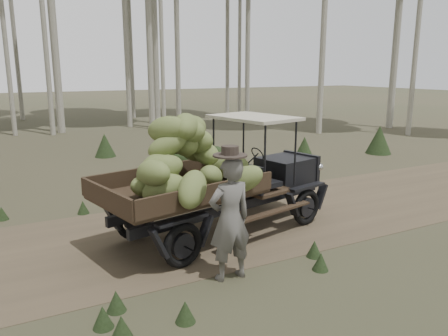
{
  "coord_description": "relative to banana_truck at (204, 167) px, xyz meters",
  "views": [
    {
      "loc": [
        -2.53,
        -7.66,
        3.2
      ],
      "look_at": [
        1.32,
        -0.31,
        1.31
      ],
      "focal_mm": 35.0,
      "sensor_mm": 36.0,
      "label": 1
    }
  ],
  "objects": [
    {
      "name": "ground",
      "position": [
        -0.82,
        0.47,
        -1.42
      ],
      "size": [
        120.0,
        120.0,
        0.0
      ],
      "primitive_type": "plane",
      "color": "#473D2B",
      "rests_on": "ground"
    },
    {
      "name": "dirt_track",
      "position": [
        -0.82,
        0.47,
        -1.41
      ],
      "size": [
        70.0,
        4.0,
        0.01
      ],
      "primitive_type": "cube",
      "color": "brown",
      "rests_on": "ground"
    },
    {
      "name": "banana_truck",
      "position": [
        0.0,
        0.0,
        0.0
      ],
      "size": [
        5.19,
        3.02,
        2.49
      ],
      "rotation": [
        0.0,
        0.0,
        0.22
      ],
      "color": "black",
      "rests_on": "ground"
    },
    {
      "name": "farmer",
      "position": [
        -0.35,
        -1.66,
        -0.42
      ],
      "size": [
        0.71,
        0.53,
        2.1
      ],
      "rotation": [
        0.0,
        0.0,
        3.16
      ],
      "color": "#5D5A55",
      "rests_on": "ground"
    },
    {
      "name": "undergrowth",
      "position": [
        -0.65,
        -1.01,
        -0.9
      ],
      "size": [
        24.11,
        22.93,
        1.35
      ],
      "color": "#233319",
      "rests_on": "ground"
    }
  ]
}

